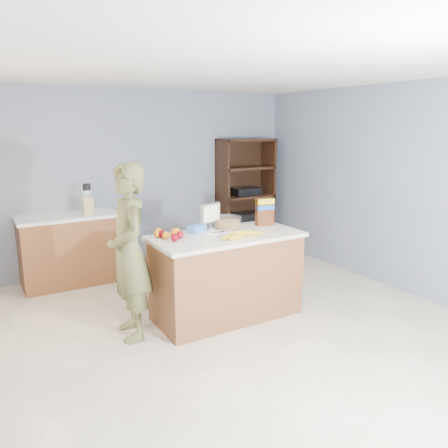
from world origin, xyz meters
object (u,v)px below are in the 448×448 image
person (129,252)px  tv (211,214)px  cereal_box (265,210)px  counter_peninsula (226,279)px  shelving_unit (244,198)px

person → tv: size_ratio=5.95×
tv → cereal_box: 0.63m
counter_peninsula → shelving_unit: 2.61m
shelving_unit → tv: bearing=-132.0°
counter_peninsula → shelving_unit: shelving_unit is taller
counter_peninsula → person: person is taller
counter_peninsula → shelving_unit: (1.55, 2.05, 0.45)m
tv → cereal_box: (0.60, -0.16, 0.02)m
person → tv: person is taller
shelving_unit → cereal_box: (-0.96, -1.90, 0.21)m
person → cereal_box: 1.62m
person → counter_peninsula: bearing=90.4°
shelving_unit → person: (-2.56, -1.97, -0.03)m
person → cereal_box: person is taller
counter_peninsula → cereal_box: cereal_box is taller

